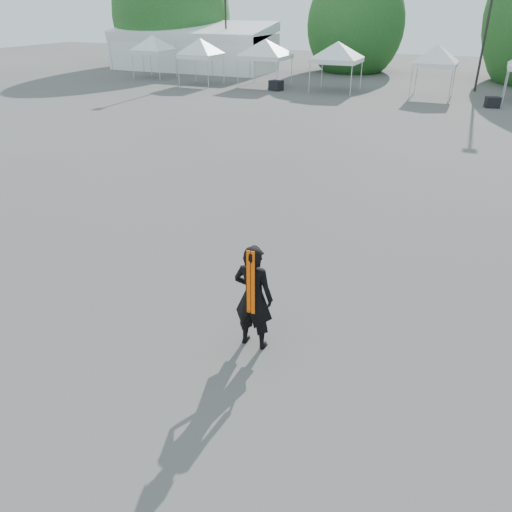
% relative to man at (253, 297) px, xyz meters
% --- Properties ---
extents(ground, '(120.00, 120.00, 0.00)m').
position_rel_man_xyz_m(ground, '(-0.52, 1.72, -1.03)').
color(ground, '#474442').
rests_on(ground, ground).
extents(marquee, '(15.00, 6.25, 4.23)m').
position_rel_man_xyz_m(marquee, '(-22.52, 36.72, 0.94)').
color(marquee, white).
rests_on(marquee, ground).
extents(light_pole_west, '(0.60, 0.25, 10.30)m').
position_rel_man_xyz_m(light_pole_west, '(-18.52, 35.72, 4.74)').
color(light_pole_west, black).
rests_on(light_pole_west, ground).
extents(light_pole_east, '(0.60, 0.25, 9.80)m').
position_rel_man_xyz_m(light_pole_east, '(2.48, 33.72, 4.49)').
color(light_pole_east, black).
rests_on(light_pole_east, ground).
extents(tree_far_w, '(4.80, 4.80, 7.30)m').
position_rel_man_xyz_m(tree_far_w, '(-26.52, 39.72, 3.51)').
color(tree_far_w, '#382314').
rests_on(tree_far_w, ground).
extents(tree_mid_w, '(4.16, 4.16, 6.33)m').
position_rel_man_xyz_m(tree_mid_w, '(-8.52, 41.72, 2.90)').
color(tree_mid_w, '#382314').
rests_on(tree_mid_w, ground).
extents(tent_a, '(3.94, 3.94, 3.88)m').
position_rel_man_xyz_m(tent_a, '(-22.73, 30.60, 2.03)').
color(tent_a, silver).
rests_on(tent_a, ground).
extents(tent_b, '(3.90, 3.90, 3.88)m').
position_rel_man_xyz_m(tent_b, '(-17.25, 28.85, 2.03)').
color(tent_b, silver).
rests_on(tent_b, ground).
extents(tent_c, '(4.70, 4.70, 3.88)m').
position_rel_man_xyz_m(tent_c, '(-12.39, 30.06, 2.03)').
color(tent_c, silver).
rests_on(tent_c, ground).
extents(tent_d, '(4.49, 4.49, 3.88)m').
position_rel_man_xyz_m(tent_d, '(-6.79, 29.74, 2.03)').
color(tent_d, silver).
rests_on(tent_d, ground).
extents(tent_e, '(3.80, 3.80, 3.88)m').
position_rel_man_xyz_m(tent_e, '(-0.15, 29.82, 2.03)').
color(tent_e, silver).
rests_on(tent_e, ground).
extents(man, '(0.76, 0.51, 2.05)m').
position_rel_man_xyz_m(man, '(0.00, 0.00, 0.00)').
color(man, black).
rests_on(man, ground).
extents(crate_west, '(1.08, 0.95, 0.70)m').
position_rel_man_xyz_m(crate_west, '(-10.80, 28.31, -0.68)').
color(crate_west, black).
rests_on(crate_west, ground).
extents(crate_mid, '(0.94, 0.82, 0.63)m').
position_rel_man_xyz_m(crate_mid, '(3.71, 27.44, -0.71)').
color(crate_mid, black).
rests_on(crate_mid, ground).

